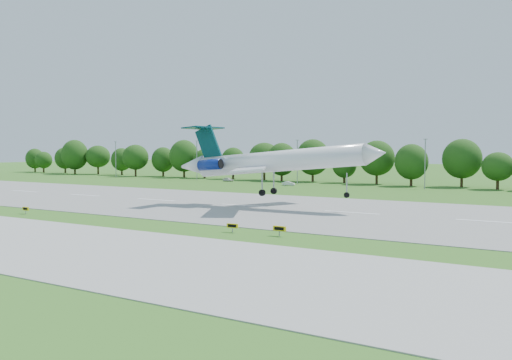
# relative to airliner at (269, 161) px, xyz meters

# --- Properties ---
(ground) EXTENTS (600.00, 600.00, 0.00)m
(ground) POSITION_rel_airliner_xyz_m (-5.20, -24.86, -7.81)
(ground) COLOR #2F5917
(ground) RESTS_ON ground
(runway) EXTENTS (400.00, 45.00, 0.08)m
(runway) POSITION_rel_airliner_xyz_m (-5.20, 0.14, -7.77)
(runway) COLOR gray
(runway) RESTS_ON ground
(taxiway) EXTENTS (400.00, 23.00, 0.08)m
(taxiway) POSITION_rel_airliner_xyz_m (-5.20, -42.86, -7.77)
(taxiway) COLOR #ADADA8
(taxiway) RESTS_ON ground
(tree_line) EXTENTS (288.40, 8.40, 10.40)m
(tree_line) POSITION_rel_airliner_xyz_m (-5.20, 67.14, -1.62)
(tree_line) COLOR #382314
(tree_line) RESTS_ON ground
(light_poles) EXTENTS (175.90, 0.25, 12.19)m
(light_poles) POSITION_rel_airliner_xyz_m (-7.70, 57.14, -1.47)
(light_poles) COLOR gray
(light_poles) RESTS_ON ground
(airliner) EXTENTS (37.66, 27.26, 11.97)m
(airliner) POSITION_rel_airliner_xyz_m (0.00, 0.00, 0.00)
(airliner) COLOR white
(airliner) RESTS_ON ground
(taxi_sign_left) EXTENTS (1.51, 0.29, 1.05)m
(taxi_sign_left) POSITION_rel_airliner_xyz_m (-26.56, -27.29, -7.03)
(taxi_sign_left) COLOR gray
(taxi_sign_left) RESTS_ON ground
(taxi_sign_centre) EXTENTS (1.65, 0.22, 1.16)m
(taxi_sign_centre) POSITION_rel_airliner_xyz_m (16.84, -25.57, -6.95)
(taxi_sign_centre) COLOR gray
(taxi_sign_centre) RESTS_ON ground
(taxi_sign_right) EXTENTS (1.51, 0.33, 1.05)m
(taxi_sign_right) POSITION_rel_airliner_xyz_m (10.70, -26.06, -7.03)
(taxi_sign_right) COLOR gray
(taxi_sign_right) RESTS_ON ground
(service_vehicle_a) EXTENTS (3.56, 2.10, 1.11)m
(service_vehicle_a) POSITION_rel_airliner_xyz_m (-24.32, 50.58, -7.25)
(service_vehicle_a) COLOR silver
(service_vehicle_a) RESTS_ON ground
(service_vehicle_b) EXTENTS (3.63, 1.76, 1.19)m
(service_vehicle_b) POSITION_rel_airliner_xyz_m (-48.60, 57.25, -7.21)
(service_vehicle_b) COLOR silver
(service_vehicle_b) RESTS_ON ground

